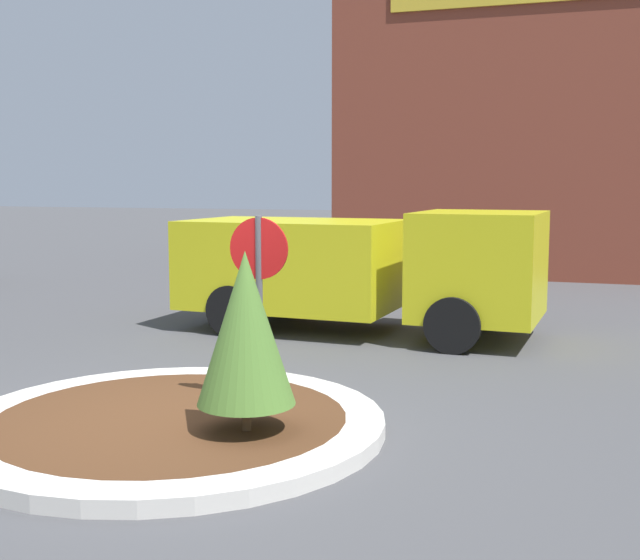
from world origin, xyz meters
name	(u,v)px	position (x,y,z in m)	size (l,w,h in m)	color
ground_plane	(171,431)	(0.00, 0.00, 0.00)	(120.00, 120.00, 0.00)	#474749
traffic_island	(171,423)	(0.00, 0.00, 0.07)	(4.16, 4.16, 0.15)	beige
stop_sign	(259,281)	(0.65, 0.68, 1.41)	(0.62, 0.07, 2.07)	#4C4C51
island_shrub	(246,328)	(0.89, -0.19, 1.10)	(0.90, 0.90, 1.65)	brown
utility_truck	(357,266)	(0.30, 5.54, 1.08)	(5.76, 2.46, 1.96)	gold
storefront_building	(545,126)	(2.51, 16.42, 3.93)	(10.37, 6.07, 7.86)	brown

